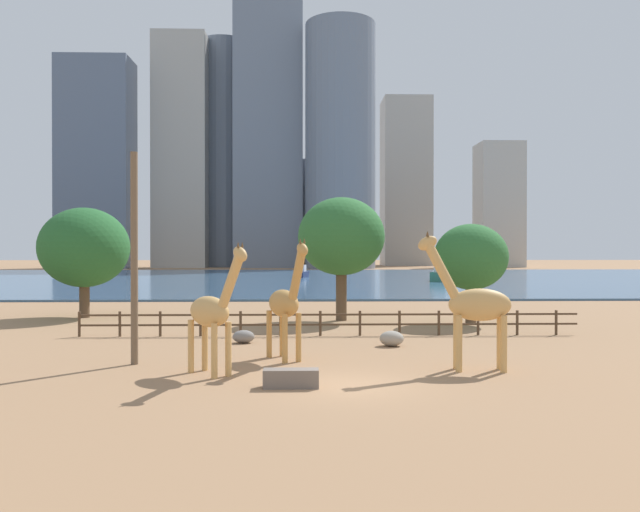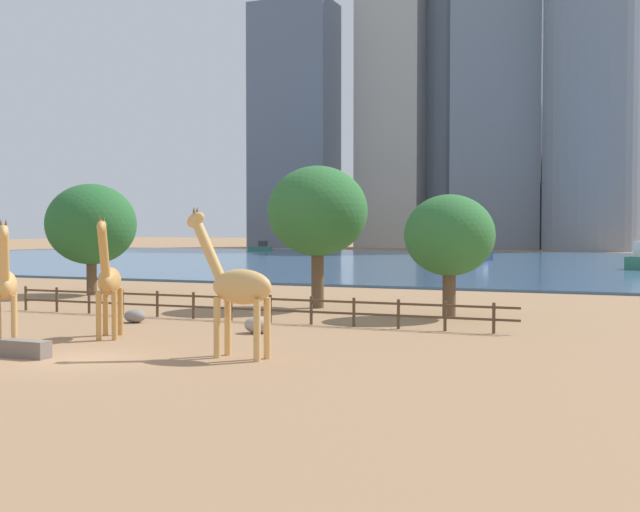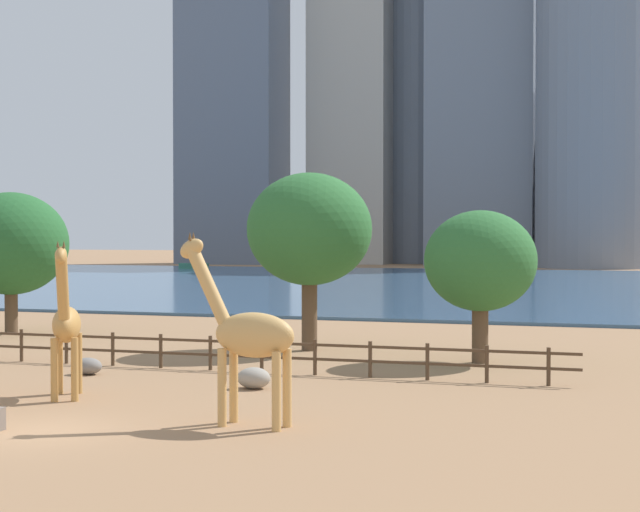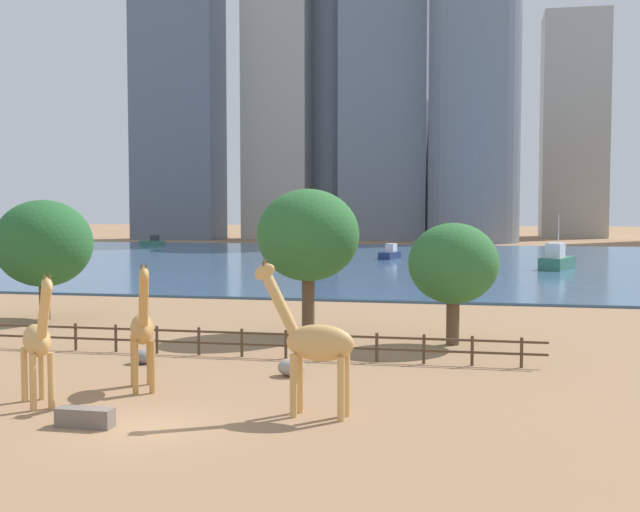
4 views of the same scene
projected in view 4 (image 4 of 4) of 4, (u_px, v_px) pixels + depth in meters
The scene contains 22 objects.
ground_plane at pixel (402, 261), 103.16m from camera, with size 400.00×400.00×0.00m, color #9E7551.
harbor_water at pixel (400, 261), 100.22m from camera, with size 180.00×86.00×0.20m, color #3D6084.
giraffe_tall at pixel (142, 329), 29.88m from camera, with size 1.99×3.09×4.93m.
giraffe_companion at pixel (314, 342), 26.15m from camera, with size 3.56×1.15×5.19m.
giraffe_young at pixel (38, 341), 27.50m from camera, with size 2.68×2.86×4.76m.
boulder_near_fence at pixel (291, 367), 32.55m from camera, with size 1.12×0.95×0.71m, color gray.
boulder_by_pole at pixel (143, 357), 35.12m from camera, with size 1.06×0.82×0.62m, color gray.
feeding_trough at pixel (85, 417), 25.00m from camera, with size 1.80×0.60×0.60m, color #72665B.
enclosure_fence at pixel (248, 341), 36.67m from camera, with size 26.12×0.14×1.30m.
tree_left_large at pixel (308, 236), 43.13m from camera, with size 5.53×5.53×7.85m.
tree_center_broad at pixel (453, 264), 39.79m from camera, with size 4.48×4.48×6.09m.
tree_right_tall at pixel (44, 244), 48.72m from camera, with size 5.88×5.88×7.31m.
boat_ferry at pixel (557, 260), 86.12m from camera, with size 4.38×6.89×5.83m.
boat_sailboat at pixel (152, 242), 139.61m from camera, with size 4.34×2.25×1.82m.
boat_tug at pixel (390, 254), 103.78m from camera, with size 2.57×4.71×1.96m.
skyline_tower_needle at pixel (332, 98), 178.92m from camera, with size 13.63×13.63×62.63m, color slate.
skyline_block_central at pixel (574, 126), 182.22m from camera, with size 14.29×13.05×50.49m, color #ADA89E.
skyline_tower_glass at pixel (277, 96), 172.39m from camera, with size 14.05×8.51×61.82m, color #ADA89E.
skyline_block_right at pixel (475, 84), 155.57m from camera, with size 17.75×17.75×61.64m, color slate.
skyline_tower_short at pixel (385, 68), 166.81m from camera, with size 17.99×10.80×71.89m, color slate.
skyline_block_wide at pixel (178, 115), 170.49m from camera, with size 17.95×10.91×53.11m, color slate.
skyline_tower_far at pixel (432, 171), 175.74m from camera, with size 16.28×10.39×29.63m, color gray.
Camera 4 is at (10.29, -22.97, 6.85)m, focal length 45.00 mm.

